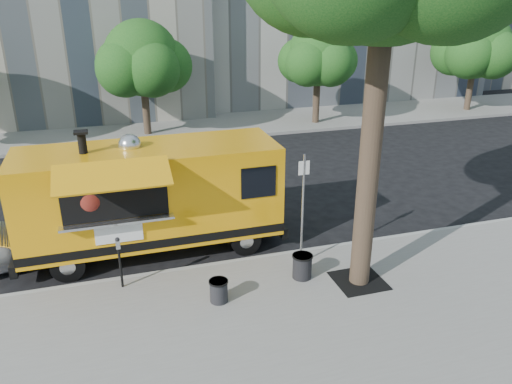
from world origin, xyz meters
TOP-DOWN VIEW (x-y plane):
  - ground at (0.00, 0.00)m, footprint 120.00×120.00m
  - sidewalk at (0.00, -4.00)m, footprint 60.00×6.00m
  - curb at (0.00, -0.93)m, footprint 60.00×0.14m
  - far_sidewalk at (0.00, 13.50)m, footprint 60.00×5.00m
  - tree_well at (2.60, -2.80)m, footprint 1.20×1.20m
  - far_tree_b at (-1.00, 12.70)m, footprint 3.60×3.60m
  - far_tree_c at (8.00, 12.40)m, footprint 3.24×3.24m
  - far_tree_d at (18.00, 12.60)m, footprint 3.78×3.78m
  - sign_post at (1.55, -1.55)m, footprint 0.28×0.06m
  - parking_meter at (-3.00, -1.35)m, footprint 0.11×0.11m
  - food_truck at (-2.03, 0.56)m, footprint 7.20×3.33m
  - trash_bin_left at (-0.90, -2.62)m, footprint 0.45×0.45m
  - trash_bin_right at (1.31, -2.22)m, footprint 0.52×0.52m

SIDE VIEW (x-z plane):
  - ground at x=0.00m, z-range 0.00..0.00m
  - sidewalk at x=0.00m, z-range 0.00..0.15m
  - curb at x=0.00m, z-range -0.01..0.15m
  - far_sidewalk at x=0.00m, z-range 0.00..0.15m
  - tree_well at x=2.60m, z-range 0.14..0.17m
  - trash_bin_left at x=-0.90m, z-range 0.17..0.71m
  - trash_bin_right at x=1.31m, z-range 0.17..0.79m
  - parking_meter at x=-3.00m, z-range 0.31..1.65m
  - food_truck at x=-2.03m, z-range -0.11..3.45m
  - sign_post at x=1.55m, z-range 0.35..3.35m
  - far_tree_c at x=8.00m, z-range 1.11..6.32m
  - far_tree_b at x=-1.00m, z-range 1.08..6.58m
  - far_tree_d at x=18.00m, z-range 1.07..6.71m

